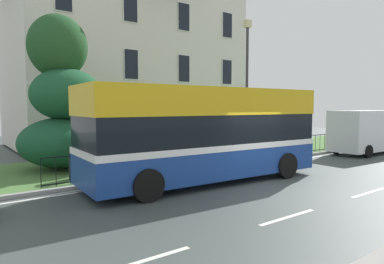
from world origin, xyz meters
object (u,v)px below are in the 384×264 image
at_px(georgian_townhouse, 125,55).
at_px(litter_bin, 77,164).
at_px(single_decker_bus, 206,133).
at_px(white_panel_van, 367,132).
at_px(street_lamp_post, 247,80).
at_px(evergreen_tree, 63,103).

relative_size(georgian_townhouse, litter_bin, 14.30).
distance_m(single_decker_bus, white_panel_van, 12.00).
height_order(street_lamp_post, litter_bin, street_lamp_post).
xyz_separation_m(georgian_townhouse, evergreen_tree, (-6.66, -8.12, -3.51)).
distance_m(evergreen_tree, white_panel_van, 16.31).
distance_m(georgian_townhouse, litter_bin, 13.84).
distance_m(white_panel_van, litter_bin, 15.94).
relative_size(evergreen_tree, litter_bin, 6.05).
height_order(georgian_townhouse, litter_bin, georgian_townhouse).
height_order(single_decker_bus, litter_bin, single_decker_bus).
distance_m(single_decker_bus, litter_bin, 4.72).
bearing_deg(evergreen_tree, white_panel_van, -17.30).
xyz_separation_m(evergreen_tree, litter_bin, (-0.24, -2.43, -2.20)).
distance_m(georgian_townhouse, single_decker_bus, 14.31).
xyz_separation_m(street_lamp_post, litter_bin, (-8.57, -0.09, -3.38)).
xyz_separation_m(evergreen_tree, white_panel_van, (15.50, -4.83, -1.58)).
relative_size(single_decker_bus, white_panel_van, 1.61).
bearing_deg(evergreen_tree, georgian_townhouse, 50.64).
bearing_deg(georgian_townhouse, evergreen_tree, -129.36).
relative_size(evergreen_tree, white_panel_van, 1.15).
bearing_deg(evergreen_tree, street_lamp_post, -15.68).
bearing_deg(single_decker_bus, evergreen_tree, 127.44).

